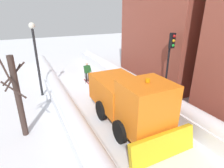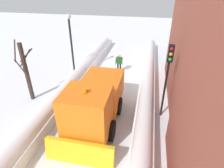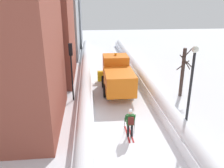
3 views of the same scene
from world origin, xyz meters
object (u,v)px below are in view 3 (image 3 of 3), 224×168
at_px(skier, 130,122).
at_px(traffic_light_pole, 71,61).
at_px(plow_truck, 117,75).
at_px(bare_tree_near, 183,72).
at_px(street_lamp, 192,77).

bearing_deg(skier, traffic_light_pole, 122.10).
xyz_separation_m(skier, traffic_light_pole, (-3.59, 5.73, 2.17)).
distance_m(skier, traffic_light_pole, 7.10).
bearing_deg(plow_truck, bare_tree_near, -16.43).
relative_size(skier, traffic_light_pole, 0.40).
bearing_deg(traffic_light_pole, plow_truck, 19.99).
xyz_separation_m(plow_truck, skier, (-0.12, -7.08, -0.48)).
xyz_separation_m(plow_truck, street_lamp, (3.76, -5.97, 1.75)).
bearing_deg(skier, street_lamp, 15.90).
relative_size(plow_truck, traffic_light_pole, 1.32).
bearing_deg(traffic_light_pole, street_lamp, -31.72).
height_order(skier, bare_tree_near, bare_tree_near).
distance_m(traffic_light_pole, bare_tree_near, 8.90).
bearing_deg(traffic_light_pole, bare_tree_near, -1.04).
relative_size(skier, bare_tree_near, 0.44).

